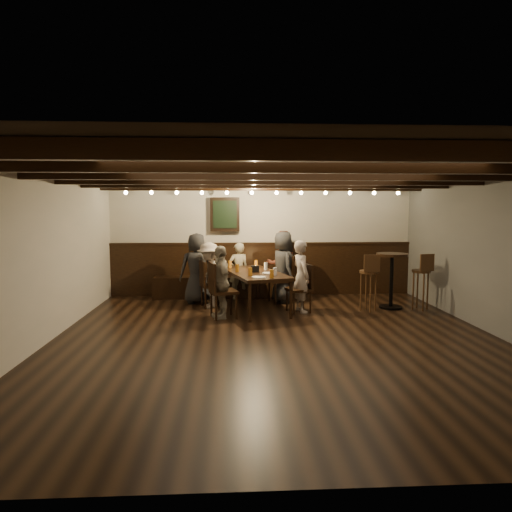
{
  "coord_description": "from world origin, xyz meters",
  "views": [
    {
      "loc": [
        -0.67,
        -6.35,
        1.88
      ],
      "look_at": [
        -0.25,
        1.3,
        1.08
      ],
      "focal_mm": 32.0,
      "sensor_mm": 36.0,
      "label": 1
    }
  ],
  "objects": [
    {
      "name": "pint_b",
      "position": [
        -0.18,
        2.69,
        0.78
      ],
      "size": [
        0.07,
        0.07,
        0.14
      ],
      "primitive_type": "cylinder",
      "color": "#BF7219",
      "rests_on": "dining_table"
    },
    {
      "name": "person_bench_left",
      "position": [
        -1.35,
        2.63,
        0.7
      ],
      "size": [
        0.78,
        0.61,
        1.4
      ],
      "primitive_type": "imported",
      "rotation": [
        0.0,
        0.0,
        3.41
      ],
      "color": "#232325",
      "rests_on": "floor"
    },
    {
      "name": "high_top_table",
      "position": [
        2.34,
        1.97,
        0.68
      ],
      "size": [
        0.59,
        0.59,
        1.04
      ],
      "color": "black",
      "rests_on": "floor"
    },
    {
      "name": "pint_a",
      "position": [
        -0.7,
        2.6,
        0.78
      ],
      "size": [
        0.07,
        0.07,
        0.14
      ],
      "primitive_type": "cylinder",
      "color": "#BF7219",
      "rests_on": "dining_table"
    },
    {
      "name": "person_right_near",
      "position": [
        0.36,
        2.63,
        0.71
      ],
      "size": [
        0.62,
        0.79,
        1.42
      ],
      "primitive_type": "imported",
      "rotation": [
        0.0,
        0.0,
        1.84
      ],
      "color": "#252628",
      "rests_on": "floor"
    },
    {
      "name": "chair_left_near",
      "position": [
        -1.06,
        2.24,
        0.27
      ],
      "size": [
        0.5,
        0.5,
        0.89
      ],
      "rotation": [
        0.0,
        0.0,
        -1.31
      ],
      "color": "black",
      "rests_on": "floor"
    },
    {
      "name": "person_bench_centre",
      "position": [
        -0.52,
        3.01,
        0.59
      ],
      "size": [
        0.49,
        0.38,
        1.17
      ],
      "primitive_type": "imported",
      "rotation": [
        0.0,
        0.0,
        3.41
      ],
      "color": "gray",
      "rests_on": "floor"
    },
    {
      "name": "pint_c",
      "position": [
        -0.56,
        2.01,
        0.78
      ],
      "size": [
        0.07,
        0.07,
        0.14
      ],
      "primitive_type": "cylinder",
      "color": "#BF7219",
      "rests_on": "dining_table"
    },
    {
      "name": "pint_e",
      "position": [
        -0.34,
        1.5,
        0.78
      ],
      "size": [
        0.07,
        0.07,
        0.14
      ],
      "primitive_type": "cylinder",
      "color": "#BF7219",
      "rests_on": "dining_table"
    },
    {
      "name": "person_right_far",
      "position": [
        0.6,
        1.76,
        0.65
      ],
      "size": [
        0.43,
        0.54,
        1.31
      ],
      "primitive_type": "imported",
      "rotation": [
        0.0,
        0.0,
        1.84
      ],
      "color": "#A5968B",
      "rests_on": "floor"
    },
    {
      "name": "chair_right_near",
      "position": [
        0.33,
        2.62,
        0.29
      ],
      "size": [
        0.53,
        0.53,
        0.94
      ],
      "rotation": [
        0.0,
        0.0,
        1.84
      ],
      "color": "black",
      "rests_on": "floor"
    },
    {
      "name": "plate_far",
      "position": [
        0.01,
        1.75,
        0.72
      ],
      "size": [
        0.24,
        0.24,
        0.01
      ],
      "primitive_type": "cylinder",
      "color": "white",
      "rests_on": "dining_table"
    },
    {
      "name": "pint_d",
      "position": [
        -0.01,
        2.27,
        0.78
      ],
      "size": [
        0.07,
        0.07,
        0.14
      ],
      "primitive_type": "cylinder",
      "color": "silver",
      "rests_on": "dining_table"
    },
    {
      "name": "pint_g",
      "position": [
        0.01,
        1.24,
        0.78
      ],
      "size": [
        0.07,
        0.07,
        0.14
      ],
      "primitive_type": "cylinder",
      "color": "#BF7219",
      "rests_on": "dining_table"
    },
    {
      "name": "condiment_caddy",
      "position": [
        -0.23,
        1.95,
        0.77
      ],
      "size": [
        0.15,
        0.1,
        0.12
      ],
      "primitive_type": "cube",
      "color": "black",
      "rests_on": "dining_table"
    },
    {
      "name": "dining_table",
      "position": [
        -0.25,
        2.0,
        0.65
      ],
      "size": [
        1.32,
        2.05,
        0.71
      ],
      "rotation": [
        0.0,
        0.0,
        0.27
      ],
      "color": "black",
      "rests_on": "floor"
    },
    {
      "name": "pint_f",
      "position": [
        0.09,
        1.52,
        0.78
      ],
      "size": [
        0.07,
        0.07,
        0.14
      ],
      "primitive_type": "cylinder",
      "color": "silver",
      "rests_on": "dining_table"
    },
    {
      "name": "bar_stool_right",
      "position": [
        2.84,
        1.81,
        0.39
      ],
      "size": [
        0.35,
        0.37,
        1.06
      ],
      "rotation": [
        0.0,
        0.0,
        0.26
      ],
      "color": "#392612",
      "rests_on": "floor"
    },
    {
      "name": "person_left_far",
      "position": [
        -0.85,
        1.36,
        0.62
      ],
      "size": [
        0.49,
        0.79,
        1.25
      ],
      "primitive_type": "imported",
      "rotation": [
        0.0,
        0.0,
        -1.31
      ],
      "color": "gray",
      "rests_on": "floor"
    },
    {
      "name": "room",
      "position": [
        -0.29,
        2.21,
        1.07
      ],
      "size": [
        7.0,
        7.0,
        7.0
      ],
      "color": "black",
      "rests_on": "ground"
    },
    {
      "name": "person_bench_right",
      "position": [
        0.39,
        3.1,
        0.71
      ],
      "size": [
        0.8,
        0.7,
        1.41
      ],
      "primitive_type": "imported",
      "rotation": [
        0.0,
        0.0,
        3.41
      ],
      "color": "#5A2A1E",
      "rests_on": "floor"
    },
    {
      "name": "chair_right_far",
      "position": [
        0.56,
        1.75,
        0.27
      ],
      "size": [
        0.49,
        0.49,
        0.87
      ],
      "rotation": [
        0.0,
        0.0,
        1.84
      ],
      "color": "black",
      "rests_on": "floor"
    },
    {
      "name": "plate_near",
      "position": [
        -0.21,
        1.28,
        0.72
      ],
      "size": [
        0.24,
        0.24,
        0.01
      ],
      "primitive_type": "cylinder",
      "color": "white",
      "rests_on": "dining_table"
    },
    {
      "name": "bar_stool_left",
      "position": [
        1.84,
        1.76,
        0.39
      ],
      "size": [
        0.33,
        0.34,
        1.06
      ],
      "rotation": [
        0.0,
        0.0,
        0.04
      ],
      "color": "#392612",
      "rests_on": "floor"
    },
    {
      "name": "chair_left_far",
      "position": [
        -0.82,
        1.37,
        0.29
      ],
      "size": [
        0.54,
        0.54,
        0.96
      ],
      "rotation": [
        0.0,
        0.0,
        -1.31
      ],
      "color": "black",
      "rests_on": "floor"
    },
    {
      "name": "person_left_near",
      "position": [
        -1.09,
        2.23,
        0.62
      ],
      "size": [
        0.66,
        0.9,
        1.24
      ],
      "primitive_type": "imported",
      "rotation": [
        0.0,
        0.0,
        -1.31
      ],
      "color": "#A29589",
      "rests_on": "floor"
    },
    {
      "name": "candle",
      "position": [
        -0.21,
        2.32,
        0.73
      ],
      "size": [
        0.05,
        0.05,
        0.05
      ],
      "primitive_type": "cylinder",
      "color": "beige",
      "rests_on": "dining_table"
    }
  ]
}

